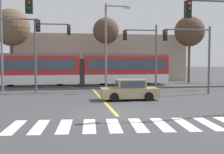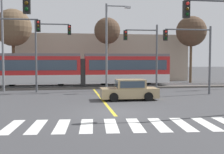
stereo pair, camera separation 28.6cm
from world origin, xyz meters
name	(u,v)px [view 1 (the left image)]	position (x,y,z in m)	size (l,w,h in m)	color
ground_plane	(114,113)	(0.00, 0.00, 0.00)	(200.00, 200.00, 0.00)	#3D3D3F
track_bed	(91,87)	(0.00, 14.65, 0.09)	(120.00, 4.00, 0.18)	#56514C
rail_near	(92,86)	(0.00, 13.93, 0.23)	(120.00, 0.08, 0.10)	#939399
rail_far	(91,85)	(0.00, 15.37, 0.23)	(120.00, 0.08, 0.10)	#939399
light_rail_tram	(81,68)	(-1.03, 14.64, 2.05)	(18.50, 2.64, 3.43)	silver
crosswalk_stripe_0	(14,127)	(-4.93, -2.62, 0.00)	(0.56, 2.80, 0.01)	silver
crosswalk_stripe_1	(39,127)	(-3.84, -2.71, 0.00)	(0.56, 2.80, 0.01)	silver
crosswalk_stripe_2	(65,126)	(-2.74, -2.80, 0.00)	(0.56, 2.80, 0.01)	silver
crosswalk_stripe_3	(89,126)	(-1.64, -2.90, 0.00)	(0.56, 2.80, 0.01)	silver
crosswalk_stripe_4	(114,125)	(-0.55, -2.99, 0.00)	(0.56, 2.80, 0.01)	silver
crosswalk_stripe_5	(138,125)	(0.55, -3.08, 0.00)	(0.56, 2.80, 0.01)	silver
crosswalk_stripe_6	(162,124)	(1.64, -3.18, 0.00)	(0.56, 2.80, 0.01)	silver
crosswalk_stripe_7	(185,124)	(2.74, -3.27, 0.00)	(0.56, 2.80, 0.01)	silver
crosswalk_stripe_8	(208,124)	(3.84, -3.36, 0.00)	(0.56, 2.80, 0.01)	silver
lane_centre_line	(101,99)	(0.00, 5.81, 0.00)	(0.20, 13.69, 0.01)	gold
sedan_crossing	(129,90)	(1.97, 4.91, 0.70)	(4.21, 1.94, 1.52)	tan
traffic_light_mid_left	(3,42)	(-7.37, 7.06, 4.34)	(4.25, 0.38, 6.66)	#515459
traffic_light_far_right	(145,48)	(4.67, 10.07, 4.04)	(3.25, 0.38, 6.23)	#515459
traffic_light_mid_right	(193,48)	(8.05, 7.20, 3.94)	(4.25, 0.38, 5.82)	#515459
traffic_light_far_left	(47,45)	(-4.35, 10.80, 4.30)	(3.25, 0.38, 6.52)	#515459
street_lamp_west	(3,33)	(-8.33, 12.06, 5.44)	(2.16, 0.28, 9.70)	slate
street_lamp_centre	(108,41)	(1.38, 11.40, 4.75)	(2.43, 0.28, 8.30)	slate
bare_tree_west	(11,28)	(-8.77, 18.45, 6.64)	(4.24, 4.24, 8.79)	brown
bare_tree_east	(106,31)	(2.17, 18.58, 6.42)	(3.17, 3.17, 8.08)	brown
bare_tree_far_east	(190,32)	(13.19, 19.16, 6.61)	(3.90, 3.90, 8.59)	brown
building_backdrop_far	(100,58)	(2.26, 25.49, 3.24)	(24.04, 6.00, 6.49)	tan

